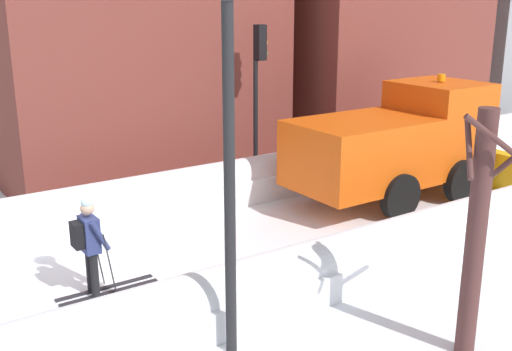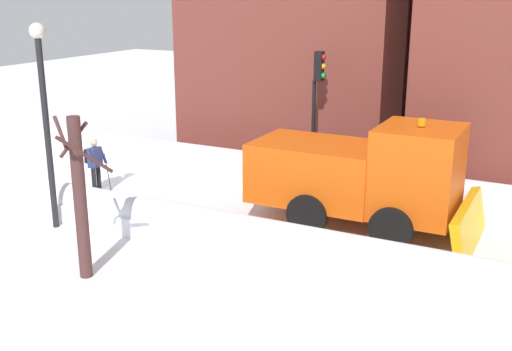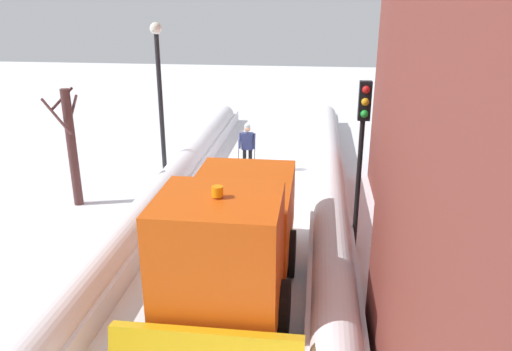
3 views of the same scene
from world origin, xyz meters
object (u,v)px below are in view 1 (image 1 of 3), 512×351
at_px(skier, 90,241).
at_px(traffic_light_pole, 259,76).
at_px(plow_truck, 400,143).
at_px(street_lamp, 229,125).
at_px(bare_tree_near, 477,231).

distance_m(skier, traffic_light_pole, 7.25).
xyz_separation_m(plow_truck, street_lamp, (3.72, -7.36, 1.91)).
bearing_deg(bare_tree_near, plow_truck, 141.36).
bearing_deg(plow_truck, bare_tree_near, -38.64).
bearing_deg(traffic_light_pole, street_lamp, -37.21).
bearing_deg(traffic_light_pole, plow_truck, 42.18).
height_order(plow_truck, bare_tree_near, bare_tree_near).
bearing_deg(street_lamp, bare_tree_near, 55.20).
xyz_separation_m(plow_truck, skier, (0.86, -8.43, -0.48)).
height_order(plow_truck, traffic_light_pole, traffic_light_pole).
xyz_separation_m(skier, traffic_light_pole, (-3.58, 5.96, 2.05)).
bearing_deg(skier, street_lamp, 20.41).
relative_size(traffic_light_pole, street_lamp, 0.81).
bearing_deg(bare_tree_near, street_lamp, -124.80).
distance_m(street_lamp, bare_tree_near, 3.74).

